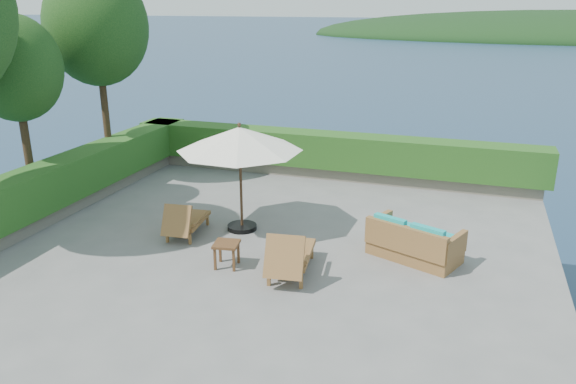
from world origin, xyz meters
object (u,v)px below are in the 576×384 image
(patio_umbrella, at_px, (240,140))
(lounge_right, at_px, (290,255))
(lounge_left, at_px, (185,221))
(wicker_loveseat, at_px, (413,243))
(side_table, at_px, (226,247))

(patio_umbrella, height_order, lounge_right, patio_umbrella)
(lounge_left, height_order, wicker_loveseat, wicker_loveseat)
(side_table, xyz_separation_m, wicker_loveseat, (3.50, 1.53, -0.08))
(lounge_right, distance_m, side_table, 1.31)
(wicker_loveseat, bearing_deg, lounge_left, -153.39)
(lounge_left, distance_m, lounge_right, 3.05)
(patio_umbrella, height_order, lounge_left, patio_umbrella)
(side_table, distance_m, wicker_loveseat, 3.82)
(side_table, bearing_deg, lounge_left, 143.49)
(lounge_left, xyz_separation_m, side_table, (1.53, -1.14, 0.06))
(patio_umbrella, bearing_deg, side_table, -76.04)
(lounge_right, xyz_separation_m, wicker_loveseat, (2.18, 1.48, -0.08))
(side_table, bearing_deg, wicker_loveseat, 23.64)
(patio_umbrella, distance_m, lounge_left, 2.20)
(patio_umbrella, xyz_separation_m, wicker_loveseat, (3.97, -0.37, -1.79))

